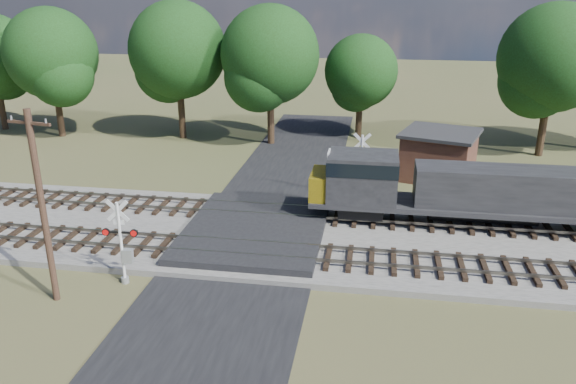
% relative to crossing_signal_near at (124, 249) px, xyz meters
% --- Properties ---
extents(ground, '(160.00, 160.00, 0.00)m').
position_rel_crossing_signal_near_xyz_m(ground, '(4.50, 5.14, -1.62)').
color(ground, '#4A532C').
rests_on(ground, ground).
extents(ballast_bed, '(140.00, 10.00, 0.30)m').
position_rel_crossing_signal_near_xyz_m(ballast_bed, '(14.50, 5.64, -1.47)').
color(ballast_bed, gray).
rests_on(ballast_bed, ground).
extents(road, '(7.00, 60.00, 0.08)m').
position_rel_crossing_signal_near_xyz_m(road, '(4.50, 5.14, -1.58)').
color(road, black).
rests_on(road, ground).
extents(crossing_panel, '(7.00, 9.00, 0.62)m').
position_rel_crossing_signal_near_xyz_m(crossing_panel, '(4.50, 5.64, -1.30)').
color(crossing_panel, '#262628').
rests_on(crossing_panel, ground).
extents(track_near, '(140.00, 2.60, 0.33)m').
position_rel_crossing_signal_near_xyz_m(track_near, '(7.62, 3.14, -1.20)').
color(track_near, black).
rests_on(track_near, ballast_bed).
extents(track_far, '(140.00, 2.60, 0.33)m').
position_rel_crossing_signal_near_xyz_m(track_far, '(7.62, 8.14, -1.20)').
color(track_far, black).
rests_on(track_far, ballast_bed).
extents(crossing_signal_near, '(1.57, 0.34, 3.88)m').
position_rel_crossing_signal_near_xyz_m(crossing_signal_near, '(0.00, 0.00, 0.00)').
color(crossing_signal_near, silver).
rests_on(crossing_signal_near, ground).
extents(crossing_signal_far, '(1.67, 0.36, 4.14)m').
position_rel_crossing_signal_near_xyz_m(crossing_signal_far, '(9.51, 12.05, 0.11)').
color(crossing_signal_far, silver).
rests_on(crossing_signal_far, ground).
extents(utility_pole, '(1.94, 0.45, 7.97)m').
position_rel_crossing_signal_near_xyz_m(utility_pole, '(-2.28, -1.76, 2.61)').
color(utility_pole, '#342318').
rests_on(utility_pole, ground).
extents(equipment_shed, '(5.93, 5.93, 3.22)m').
position_rel_crossing_signal_near_xyz_m(equipment_shed, '(14.61, 17.03, 0.02)').
color(equipment_shed, '#48271E').
rests_on(equipment_shed, ground).
extents(treeline, '(77.91, 10.72, 11.34)m').
position_rel_crossing_signal_near_xyz_m(treeline, '(9.81, 24.85, 5.25)').
color(treeline, black).
rests_on(treeline, ground).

